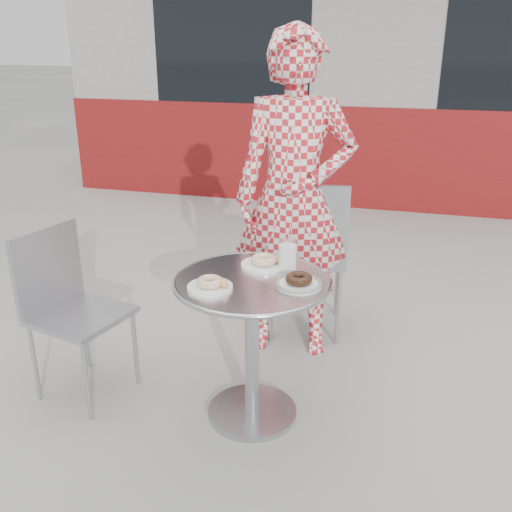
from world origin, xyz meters
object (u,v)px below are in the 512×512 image
(bistro_table, at_px, (252,315))
(plate_checker, at_px, (299,282))
(chair_far, at_px, (306,284))
(plate_near, at_px, (211,284))
(seated_person, at_px, (294,198))
(chair_left, at_px, (83,345))
(plate_far, at_px, (264,262))
(milk_cup, at_px, (287,256))

(bistro_table, bearing_deg, plate_checker, -2.37)
(chair_far, height_order, plate_near, chair_far)
(bistro_table, bearing_deg, seated_person, 87.57)
(chair_left, xyz_separation_m, seated_person, (0.86, 0.72, 0.60))
(plate_far, distance_m, plate_near, 0.32)
(bistro_table, distance_m, milk_cup, 0.30)
(bistro_table, xyz_separation_m, milk_cup, (0.12, 0.15, 0.23))
(chair_left, bearing_deg, milk_cup, -65.91)
(plate_far, bearing_deg, bistro_table, -94.24)
(bistro_table, xyz_separation_m, plate_checker, (0.20, -0.01, 0.18))
(seated_person, height_order, plate_checker, seated_person)
(chair_far, relative_size, milk_cup, 6.83)
(chair_far, xyz_separation_m, plate_far, (-0.06, -0.73, 0.41))
(chair_far, xyz_separation_m, plate_checker, (0.13, -0.90, 0.41))
(plate_checker, bearing_deg, plate_near, -159.89)
(seated_person, relative_size, plate_checker, 8.78)
(chair_left, distance_m, milk_cup, 1.08)
(plate_checker, relative_size, milk_cup, 1.43)
(milk_cup, bearing_deg, chair_far, 93.85)
(chair_far, bearing_deg, milk_cup, 84.98)
(plate_near, height_order, milk_cup, milk_cup)
(chair_far, height_order, chair_left, chair_far)
(plate_near, bearing_deg, seated_person, 78.71)
(seated_person, bearing_deg, chair_far, 71.69)
(chair_far, height_order, milk_cup, chair_far)
(bistro_table, bearing_deg, plate_far, 85.76)
(plate_far, xyz_separation_m, plate_near, (-0.15, -0.29, -0.00))
(chair_far, distance_m, chair_left, 1.29)
(seated_person, height_order, milk_cup, seated_person)
(plate_near, bearing_deg, bistro_table, 44.23)
(plate_far, height_order, milk_cup, milk_cup)
(seated_person, bearing_deg, plate_far, -99.26)
(bistro_table, height_order, chair_left, chair_left)
(plate_near, relative_size, milk_cup, 1.37)
(seated_person, bearing_deg, chair_left, -147.29)
(plate_near, bearing_deg, milk_cup, 48.24)
(bistro_table, height_order, plate_far, plate_far)
(plate_far, bearing_deg, plate_checker, -41.30)
(chair_left, relative_size, plate_near, 4.40)
(plate_near, bearing_deg, chair_far, 78.78)
(chair_far, relative_size, plate_far, 4.62)
(milk_cup, bearing_deg, plate_near, -131.76)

